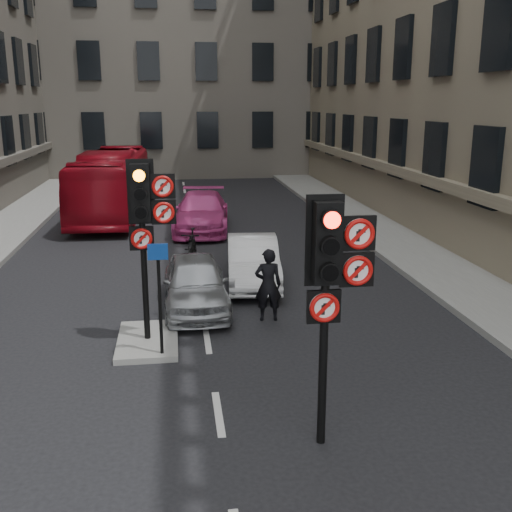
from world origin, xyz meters
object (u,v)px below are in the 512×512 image
object	(u,v)px
motorcycle	(192,248)
info_sign	(159,284)
car_pink	(202,212)
car_white	(253,261)
car_silver	(195,283)
bus_red	(112,183)
signal_far	(146,212)
motorcyclist	(268,285)
signal_near	(332,269)

from	to	relation	value
motorcycle	info_sign	distance (m)	6.66
car_pink	info_sign	size ratio (longest dim) A/B	2.26
car_pink	motorcycle	bearing A→B (deg)	-90.72
car_white	car_pink	distance (m)	7.02
info_sign	car_silver	bearing A→B (deg)	74.97
bus_red	car_white	bearing A→B (deg)	-64.29
motorcycle	signal_far	bearing A→B (deg)	-91.95
signal_far	info_sign	bearing A→B (deg)	-75.23
car_pink	motorcyclist	world-z (taller)	motorcyclist
motorcyclist	info_sign	xyz separation A→B (m)	(-2.32, -1.82, 0.68)
motorcycle	signal_near	bearing A→B (deg)	-72.68
info_sign	signal_far	bearing A→B (deg)	104.73
signal_near	car_silver	xyz separation A→B (m)	(-1.63, 6.01, -1.95)
signal_near	info_sign	bearing A→B (deg)	126.81
car_pink	car_silver	bearing A→B (deg)	-88.42
info_sign	bus_red	bearing A→B (deg)	98.40
signal_far	bus_red	world-z (taller)	signal_far
car_white	motorcyclist	xyz separation A→B (m)	(-0.03, -2.82, 0.20)
bus_red	info_sign	xyz separation A→B (m)	(2.25, -15.14, 0.13)
signal_far	info_sign	size ratio (longest dim) A/B	1.67
signal_near	car_silver	distance (m)	6.52
car_white	info_sign	distance (m)	5.27
car_white	motorcycle	xyz separation A→B (m)	(-1.55, 1.91, -0.07)
car_silver	motorcycle	distance (m)	3.73
signal_near	car_pink	distance (m)	14.92
car_white	signal_near	bearing A→B (deg)	-85.06
signal_far	motorcycle	world-z (taller)	signal_far
motorcyclist	car_silver	bearing A→B (deg)	-29.32
signal_near	info_sign	distance (m)	4.13
signal_near	bus_red	bearing A→B (deg)	104.20
motorcycle	info_sign	size ratio (longest dim) A/B	0.86
car_pink	bus_red	distance (m)	5.09
car_pink	signal_far	bearing A→B (deg)	-92.83
motorcyclist	info_sign	bearing A→B (deg)	41.36
bus_red	motorcyclist	world-z (taller)	bus_red
signal_far	car_pink	bearing A→B (deg)	81.85
car_white	motorcyclist	size ratio (longest dim) A/B	2.29
car_silver	car_white	size ratio (longest dim) A/B	0.98
car_silver	signal_far	bearing A→B (deg)	-116.23
car_pink	motorcyclist	xyz separation A→B (m)	(0.99, -9.76, 0.12)
signal_near	car_silver	world-z (taller)	signal_near
info_sign	signal_near	bearing A→B (deg)	-53.24
signal_far	car_silver	world-z (taller)	signal_far
signal_near	motorcycle	bearing A→B (deg)	99.29
motorcyclist	car_pink	bearing A→B (deg)	-80.93
car_silver	info_sign	bearing A→B (deg)	-105.47
bus_red	car_pink	bearing A→B (deg)	-42.83
car_pink	motorcyclist	bearing A→B (deg)	-78.87
bus_red	motorcyclist	size ratio (longest dim) A/B	6.01
motorcyclist	info_sign	size ratio (longest dim) A/B	0.76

